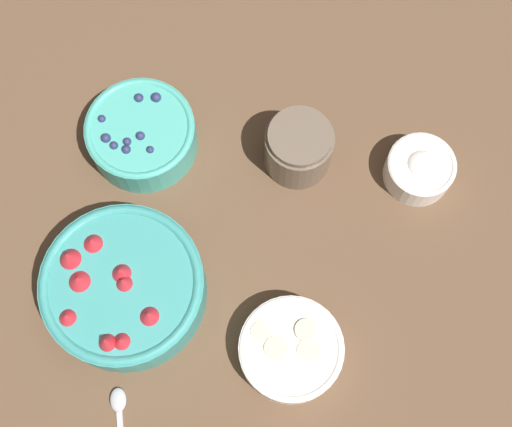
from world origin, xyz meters
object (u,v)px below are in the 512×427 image
Objects in this scene: jar_chocolate at (298,148)px; bowl_cream at (420,168)px; bowl_blueberries at (142,134)px; bowl_strawberries at (123,287)px; bowl_bananas at (291,349)px.

bowl_cream is at bearing 93.16° from jar_chocolate.
bowl_cream is (-0.03, 0.41, -0.01)m from bowl_blueberries.
bowl_bananas is at bearing 81.94° from bowl_strawberries.
bowl_cream is (-0.26, 0.37, -0.02)m from bowl_strawberries.
bowl_cream is 0.18m from jar_chocolate.
bowl_blueberries is 0.38m from bowl_bananas.
bowl_blueberries is at bearing -84.28° from jar_chocolate.
jar_chocolate reaches higher than bowl_bananas.
bowl_bananas is at bearing 8.85° from jar_chocolate.
bowl_strawberries reaches higher than bowl_bananas.
bowl_strawberries is 0.46m from bowl_cream.
bowl_strawberries is 2.22× the size of bowl_cream.
bowl_strawberries reaches higher than bowl_blueberries.
bowl_strawberries is at bearing -55.12° from bowl_cream.
bowl_blueberries is 0.23m from jar_chocolate.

